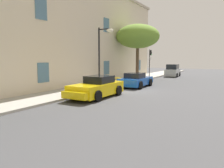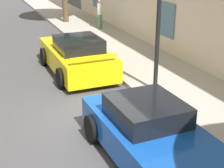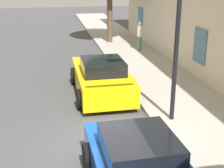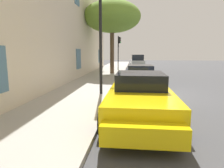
% 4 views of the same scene
% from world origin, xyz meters
% --- Properties ---
extents(ground_plane, '(80.00, 80.00, 0.00)m').
position_xyz_m(ground_plane, '(0.00, 0.00, 0.00)').
color(ground_plane, '#444447').
extents(sidewalk, '(60.00, 3.30, 0.14)m').
position_xyz_m(sidewalk, '(0.00, 3.51, 0.07)').
color(sidewalk, '#A8A399').
rests_on(sidewalk, ground).
extents(sportscar_red_lead, '(4.82, 2.19, 1.47)m').
position_xyz_m(sportscar_red_lead, '(-4.14, 0.71, 0.65)').
color(sportscar_red_lead, yellow).
rests_on(sportscar_red_lead, ground).
extents(sportscar_yellow_flank, '(4.57, 2.18, 1.34)m').
position_xyz_m(sportscar_yellow_flank, '(2.54, 0.54, 0.60)').
color(sportscar_yellow_flank, '#144CB2').
rests_on(sportscar_yellow_flank, ground).
extents(pedestrian_admiring, '(0.38, 0.38, 1.72)m').
position_xyz_m(pedestrian_admiring, '(-10.46, 4.11, 1.03)').
color(pedestrian_admiring, '#4C7F59').
rests_on(pedestrian_admiring, sidewalk).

